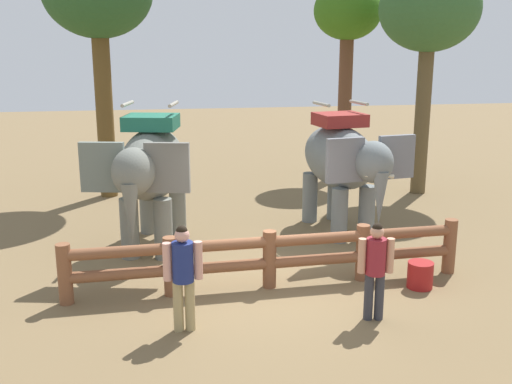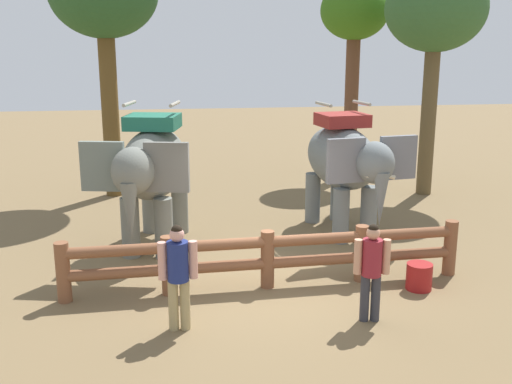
% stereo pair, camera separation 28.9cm
% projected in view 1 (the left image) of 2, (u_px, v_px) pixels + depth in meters
% --- Properties ---
extents(ground_plane, '(60.00, 60.00, 0.00)m').
position_uv_depth(ground_plane, '(269.00, 285.00, 10.91)').
color(ground_plane, brown).
extents(log_fence, '(7.23, 0.51, 1.05)m').
position_uv_depth(log_fence, '(270.00, 255.00, 10.71)').
color(log_fence, brown).
rests_on(log_fence, ground).
extents(elephant_near_left, '(2.24, 3.66, 3.07)m').
position_uv_depth(elephant_near_left, '(151.00, 169.00, 12.49)').
color(elephant_near_left, slate).
rests_on(elephant_near_left, ground).
extents(elephant_center, '(2.01, 3.53, 2.98)m').
position_uv_depth(elephant_center, '(343.00, 161.00, 13.56)').
color(elephant_center, slate).
rests_on(elephant_center, ground).
extents(tourist_woman_in_black, '(0.59, 0.33, 1.67)m').
position_uv_depth(tourist_woman_in_black, '(183.00, 271.00, 9.00)').
color(tourist_woman_in_black, tan).
rests_on(tourist_woman_in_black, ground).
extents(tourist_man_in_blue, '(0.56, 0.35, 1.59)m').
position_uv_depth(tourist_man_in_blue, '(376.00, 265.00, 9.37)').
color(tourist_man_in_blue, '#303038').
rests_on(tourist_man_in_blue, ground).
extents(tree_far_left, '(2.74, 2.74, 6.32)m').
position_uv_depth(tree_far_left, '(429.00, 13.00, 16.44)').
color(tree_far_left, brown).
rests_on(tree_far_left, ground).
extents(tree_back_center, '(2.12, 2.12, 6.13)m').
position_uv_depth(tree_back_center, '(348.00, 20.00, 18.80)').
color(tree_back_center, brown).
rests_on(tree_back_center, ground).
extents(feed_bucket, '(0.46, 0.46, 0.47)m').
position_uv_depth(feed_bucket, '(420.00, 275.00, 10.77)').
color(feed_bucket, maroon).
rests_on(feed_bucket, ground).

